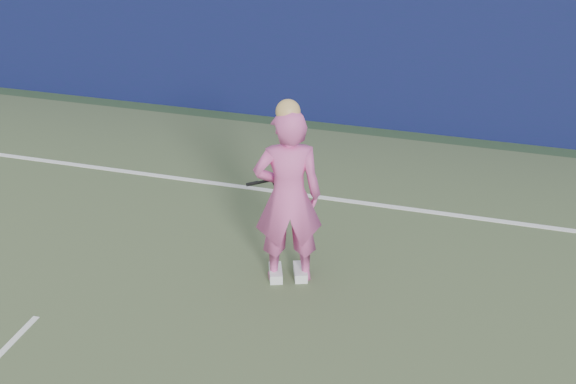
% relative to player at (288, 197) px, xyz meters
% --- Properties ---
extents(backstop_wall, '(24.00, 0.40, 2.50)m').
position_rel_player_xyz_m(backstop_wall, '(-1.98, 4.22, 0.37)').
color(backstop_wall, '#0E183D').
rests_on(backstop_wall, ground).
extents(player, '(0.74, 0.61, 1.83)m').
position_rel_player_xyz_m(player, '(0.00, 0.00, 0.00)').
color(player, '#DA549D').
rests_on(player, ground).
extents(racket, '(0.57, 0.16, 0.30)m').
position_rel_player_xyz_m(racket, '(-0.15, 0.38, -0.01)').
color(racket, black).
rests_on(racket, ground).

